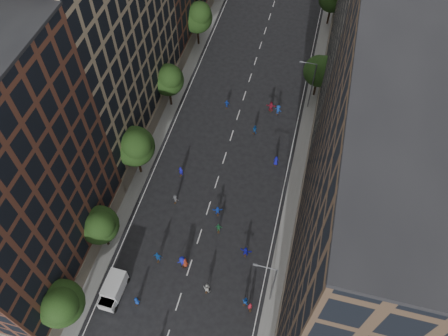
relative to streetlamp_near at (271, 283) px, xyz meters
name	(u,v)px	position (x,y,z in m)	size (l,w,h in m)	color
ground	(238,117)	(-10.37, 28.00, -5.17)	(240.00, 240.00, 0.00)	black
sidewalk_left	(181,73)	(-22.37, 35.50, -5.09)	(4.00, 105.00, 0.15)	slate
sidewalk_right	(318,98)	(1.63, 35.50, -5.09)	(4.00, 105.00, 0.15)	slate
bldg_left_b	(89,28)	(-29.37, 23.00, 11.83)	(14.00, 26.00, 34.00)	#8C785B
bldg_right_a	(386,221)	(8.63, 3.00, 12.83)	(14.00, 30.00, 36.00)	#463425
bldg_right_b	(391,35)	(8.63, 32.00, 11.33)	(14.00, 28.00, 33.00)	#655E53
tree_left_0	(60,304)	(-21.38, -8.15, 0.79)	(5.20, 5.20, 8.83)	black
tree_left_1	(100,225)	(-21.39, 1.86, 0.38)	(4.80, 4.80, 8.21)	black
tree_left_2	(135,146)	(-21.36, 13.83, 1.19)	(5.60, 5.60, 9.45)	black
tree_left_3	(169,79)	(-21.38, 27.85, 0.65)	(5.00, 5.00, 8.58)	black
tree_left_4	(198,16)	(-21.37, 43.84, 0.93)	(5.40, 5.40, 9.08)	black
tree_right_a	(320,70)	(1.02, 35.85, 0.46)	(5.00, 5.00, 8.39)	black
streetlamp_near	(271,283)	(0.00, 0.00, 0.00)	(2.64, 0.22, 9.06)	#595B60
streetlamp_far	(311,83)	(0.00, 33.00, 0.00)	(2.64, 0.22, 9.06)	#595B60
cargo_van	(113,289)	(-18.17, -3.91, -3.89)	(2.26, 4.63, 2.43)	silver
skater_0	(137,301)	(-15.09, -4.36, -4.42)	(0.73, 0.48, 1.50)	navy
skater_2	(245,301)	(-2.55, -1.17, -4.40)	(0.75, 0.58, 1.54)	#1547AE
skater_3	(182,262)	(-11.28, 1.67, -4.20)	(1.25, 0.72, 1.93)	#151CB2
skater_4	(158,257)	(-14.46, 1.51, -4.21)	(1.12, 0.47, 1.92)	#1451AA
skater_5	(246,252)	(-3.89, 5.02, -4.35)	(1.52, 0.48, 1.63)	#1617B4
skater_6	(185,262)	(-10.94, 1.68, -4.30)	(0.85, 0.55, 1.74)	maroon
skater_7	(250,306)	(-1.87, -1.70, -4.37)	(0.58, 0.38, 1.60)	maroon
skater_8	(207,288)	(-7.41, -0.81, -4.26)	(0.88, 0.69, 1.81)	#BAB9B5
skater_9	(175,199)	(-15.04, 10.36, -4.42)	(0.97, 0.56, 1.50)	#47494D
skater_10	(219,228)	(-8.11, 7.47, -4.35)	(0.96, 0.40, 1.64)	#21703B
skater_11	(218,211)	(-8.91, 9.97, -4.39)	(1.44, 0.46, 1.55)	#173FBC
skater_12	(276,161)	(-2.75, 20.21, -4.33)	(0.82, 0.53, 1.67)	#121292
skater_13	(181,171)	(-15.71, 14.94, -4.28)	(0.64, 0.42, 1.77)	#1615AC
skater_14	(255,129)	(-7.05, 25.49, -4.41)	(0.74, 0.57, 1.51)	#134A9C
skater_15	(278,110)	(-4.25, 30.37, -4.29)	(1.13, 0.65, 1.75)	#1540AD
skater_16	(227,104)	(-12.56, 29.66, -4.40)	(0.90, 0.38, 1.54)	#153BAE
skater_17	(271,107)	(-5.49, 30.72, -4.27)	(1.67, 0.53, 1.80)	maroon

